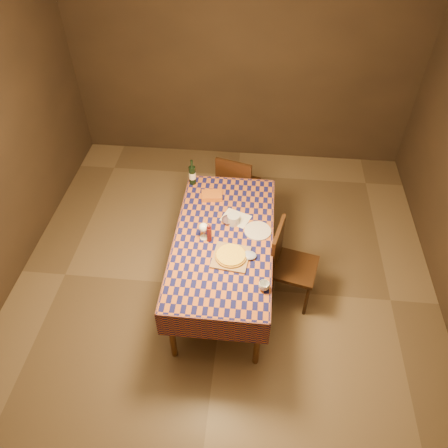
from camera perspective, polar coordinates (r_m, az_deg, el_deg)
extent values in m
plane|color=brown|center=(4.74, -0.06, -8.24)|extent=(5.00, 5.00, 0.00)
plane|color=white|center=(3.07, -0.10, 24.10)|extent=(5.00, 5.00, 0.00)
cube|color=#34271D|center=(5.89, 2.49, 20.12)|extent=(4.50, 0.10, 2.70)
cylinder|color=brown|center=(4.01, -6.86, -13.89)|extent=(0.06, 0.06, 0.75)
cylinder|color=brown|center=(3.95, 4.38, -14.86)|extent=(0.06, 0.06, 0.75)
cylinder|color=brown|center=(5.06, -3.42, 2.19)|extent=(0.06, 0.06, 0.75)
cylinder|color=brown|center=(5.01, 5.21, 1.61)|extent=(0.06, 0.06, 0.75)
cube|color=brown|center=(4.17, -0.07, -2.05)|extent=(0.90, 1.80, 0.03)
cube|color=brown|center=(4.16, -0.07, -1.86)|extent=(0.92, 1.82, 0.02)
cube|color=brown|center=(3.71, -1.51, -13.59)|extent=(0.94, 0.01, 0.30)
cube|color=brown|center=(4.92, 0.99, 4.67)|extent=(0.94, 0.01, 0.30)
cube|color=brown|center=(4.32, -6.23, -2.70)|extent=(0.01, 1.84, 0.30)
cube|color=brown|center=(4.25, 6.19, -3.60)|extent=(0.01, 1.84, 0.30)
cube|color=#977547|center=(3.97, 0.90, -4.36)|extent=(0.36, 0.36, 0.02)
cylinder|color=#A56F1B|center=(3.96, 0.90, -4.18)|extent=(0.34, 0.34, 0.02)
cylinder|color=yellow|center=(3.94, 0.90, -4.04)|extent=(0.31, 0.31, 0.01)
cylinder|color=#4A1113|center=(4.07, -1.96, -1.33)|extent=(0.05, 0.05, 0.17)
sphere|color=#4A1113|center=(4.00, -1.99, -0.32)|extent=(0.04, 0.04, 0.04)
imported|color=#563D48|center=(4.29, 0.57, 0.45)|extent=(0.14, 0.14, 0.04)
cylinder|color=white|center=(4.15, -2.64, -1.76)|extent=(0.10, 0.10, 0.01)
cylinder|color=white|center=(4.12, -2.66, -1.32)|extent=(0.01, 0.01, 0.08)
sphere|color=white|center=(4.06, -2.70, -0.46)|extent=(0.09, 0.09, 0.09)
ellipsoid|color=#45081B|center=(4.07, -2.69, -0.56)|extent=(0.06, 0.06, 0.04)
cylinder|color=black|center=(4.70, -4.15, 6.37)|extent=(0.09, 0.09, 0.21)
cylinder|color=black|center=(4.61, -4.25, 7.84)|extent=(0.03, 0.03, 0.09)
cylinder|color=silver|center=(4.70, -4.15, 6.37)|extent=(0.09, 0.09, 0.08)
cylinder|color=#B7BCBE|center=(4.26, 1.23, 0.61)|extent=(0.15, 0.15, 0.10)
cube|color=#B55A17|center=(4.56, -1.60, 3.73)|extent=(0.23, 0.18, 0.05)
cylinder|color=silver|center=(4.21, 4.42, -0.90)|extent=(0.31, 0.31, 0.01)
imported|color=silver|center=(3.74, 5.25, -8.05)|extent=(0.10, 0.10, 0.08)
cube|color=silver|center=(4.34, 1.56, 0.78)|extent=(0.32, 0.29, 0.00)
ellipsoid|color=#98A1C2|center=(3.97, 3.22, -4.11)|extent=(0.18, 0.15, 0.04)
cube|color=black|center=(5.24, 1.95, 5.08)|extent=(0.52, 0.52, 0.04)
cube|color=black|center=(4.93, 1.22, 5.96)|extent=(0.41, 0.15, 0.46)
cylinder|color=black|center=(5.48, 4.30, 3.84)|extent=(0.04, 0.04, 0.43)
cylinder|color=black|center=(5.56, 0.77, 4.73)|extent=(0.04, 0.04, 0.43)
cylinder|color=black|center=(5.22, 3.07, 1.46)|extent=(0.04, 0.04, 0.43)
cylinder|color=black|center=(5.31, -0.60, 2.42)|extent=(0.04, 0.04, 0.43)
cube|color=black|center=(4.38, 9.24, -5.64)|extent=(0.50, 0.50, 0.04)
cube|color=black|center=(4.20, 6.97, -2.82)|extent=(0.13, 0.42, 0.46)
cylinder|color=black|center=(4.44, 10.70, -9.83)|extent=(0.04, 0.04, 0.43)
cylinder|color=black|center=(4.67, 11.54, -6.39)|extent=(0.04, 0.04, 0.43)
cylinder|color=black|center=(4.46, 6.14, -8.74)|extent=(0.04, 0.04, 0.43)
cylinder|color=black|center=(4.68, 7.22, -5.38)|extent=(0.04, 0.04, 0.43)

